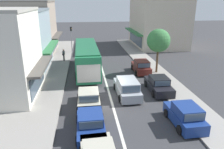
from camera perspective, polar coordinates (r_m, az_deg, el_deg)
ground_plane at (r=19.66m, az=-0.50°, el=-5.77°), size 140.00×140.00×0.00m
lane_centre_line at (r=23.33m, az=-1.68°, el=-1.69°), size 0.20×28.00×0.01m
sidewalk_left at (r=25.53m, az=-17.52°, el=-0.59°), size 5.20×44.00×0.14m
kerb_right at (r=26.44m, az=11.36°, el=0.58°), size 2.80×44.00×0.12m
shopfront_mid_block at (r=29.08m, az=-23.60°, el=8.22°), size 8.02×9.20×7.20m
shopfront_far_end at (r=37.85m, az=-20.03°, el=11.53°), size 7.63×8.72×8.14m
building_right_far at (r=41.99m, az=11.94°, el=14.29°), size 9.27×11.58×10.22m
city_bus at (r=25.99m, az=-6.65°, el=4.70°), size 2.89×10.90×3.23m
wagon_behind_bus_near at (r=19.65m, az=3.98°, el=-3.47°), size 2.00×4.53×1.58m
sedan_behind_bus_mid at (r=14.46m, az=-5.63°, el=-12.67°), size 1.94×4.22×1.47m
sedan_queue_far_back at (r=17.63m, az=-6.08°, el=-6.55°), size 1.93×4.21×1.47m
parked_hatchback_kerb_front at (r=16.01m, az=18.51°, el=-10.11°), size 1.88×3.73×1.54m
parked_sedan_kerb_second at (r=20.96m, az=12.08°, el=-2.64°), size 1.94×4.22×1.47m
parked_hatchback_kerb_third at (r=26.02m, az=7.63°, el=1.99°), size 1.85×3.71×1.54m
traffic_light_downstreet at (r=36.14m, az=-10.60°, el=10.08°), size 0.33×0.24×4.20m
street_tree_right at (r=25.45m, az=12.05°, el=8.62°), size 2.64×2.64×5.18m
pedestrian_with_handbag_near at (r=31.11m, az=-12.52°, el=5.19°), size 0.34×0.66×1.63m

